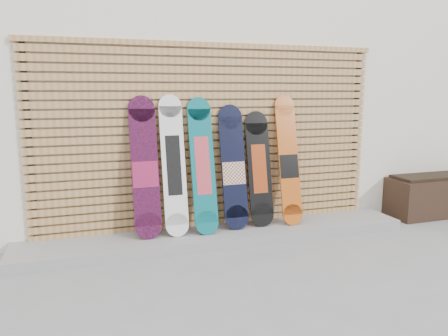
{
  "coord_description": "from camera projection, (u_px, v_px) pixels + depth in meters",
  "views": [
    {
      "loc": [
        -1.67,
        -4.02,
        1.73
      ],
      "look_at": [
        -0.07,
        0.75,
        0.85
      ],
      "focal_mm": 35.0,
      "sensor_mm": 36.0,
      "label": 1
    }
  ],
  "objects": [
    {
      "name": "snowboard_2",
      "position": [
        203.0,
        166.0,
        5.01
      ],
      "size": [
        0.28,
        0.4,
        1.55
      ],
      "color": "#0B656C",
      "rests_on": "concrete_step"
    },
    {
      "name": "snowboard_1",
      "position": [
        174.0,
        165.0,
        4.93
      ],
      "size": [
        0.27,
        0.35,
        1.58
      ],
      "color": "white",
      "rests_on": "concrete_step"
    },
    {
      "name": "building",
      "position": [
        205.0,
        88.0,
        7.69
      ],
      "size": [
        12.0,
        5.0,
        3.6
      ],
      "primitive_type": "cube",
      "color": "white",
      "rests_on": "ground"
    },
    {
      "name": "concrete_step",
      "position": [
        220.0,
        235.0,
        5.15
      ],
      "size": [
        4.6,
        0.7,
        0.12
      ],
      "primitive_type": "cube",
      "color": "gray",
      "rests_on": "ground"
    },
    {
      "name": "snowboard_4",
      "position": [
        259.0,
        169.0,
        5.29
      ],
      "size": [
        0.29,
        0.31,
        1.38
      ],
      "color": "black",
      "rests_on": "concrete_step"
    },
    {
      "name": "slat_wall",
      "position": [
        212.0,
        136.0,
        5.23
      ],
      "size": [
        4.26,
        0.08,
        2.29
      ],
      "color": "#AF7F49",
      "rests_on": "ground"
    },
    {
      "name": "ground",
      "position": [
        253.0,
        259.0,
        4.57
      ],
      "size": [
        80.0,
        80.0,
        0.0
      ],
      "primitive_type": "plane",
      "color": "gray",
      "rests_on": "ground"
    },
    {
      "name": "snowboard_3",
      "position": [
        233.0,
        168.0,
        5.17
      ],
      "size": [
        0.3,
        0.33,
        1.46
      ],
      "color": "black",
      "rests_on": "concrete_step"
    },
    {
      "name": "planter_box",
      "position": [
        433.0,
        195.0,
        6.16
      ],
      "size": [
        1.29,
        0.54,
        0.58
      ],
      "color": "black",
      "rests_on": "ground"
    },
    {
      "name": "snowboard_5",
      "position": [
        288.0,
        161.0,
        5.37
      ],
      "size": [
        0.26,
        0.38,
        1.57
      ],
      "color": "#C65515",
      "rests_on": "concrete_step"
    },
    {
      "name": "snowboard_0",
      "position": [
        145.0,
        168.0,
        4.84
      ],
      "size": [
        0.3,
        0.34,
        1.57
      ],
      "color": "black",
      "rests_on": "concrete_step"
    }
  ]
}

